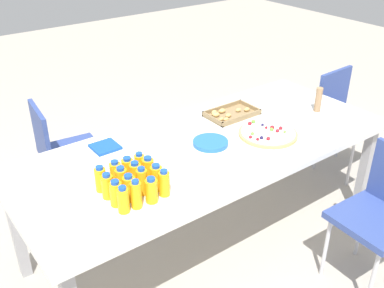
{
  "coord_description": "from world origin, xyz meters",
  "views": [
    {
      "loc": [
        -1.47,
        -1.82,
        2.02
      ],
      "look_at": [
        -0.1,
        0.03,
        0.75
      ],
      "focal_mm": 41.96,
      "sensor_mm": 36.0,
      "label": 1
    }
  ],
  "objects_px": {
    "juice_bottle_0": "(123,200)",
    "juice_bottle_2": "(151,190)",
    "chair_end": "(343,113)",
    "juice_bottle_5": "(129,188)",
    "fruit_pizza": "(268,133)",
    "party_table": "(208,152)",
    "plate_stack": "(211,143)",
    "juice_bottle_10": "(135,175)",
    "snack_tray": "(230,114)",
    "juice_bottle_8": "(107,186)",
    "juice_bottle_4": "(116,194)",
    "juice_bottle_14": "(128,170)",
    "juice_bottle_6": "(142,181)",
    "juice_bottle_12": "(101,179)",
    "juice_bottle_13": "(116,174)",
    "juice_bottle_3": "(164,183)",
    "juice_bottle_1": "(136,195)",
    "juice_bottle_9": "(121,180)",
    "cardboard_tube": "(318,100)",
    "chair_near_right": "(384,208)",
    "juice_bottle_7": "(156,178)",
    "juice_bottle_15": "(140,165)",
    "chair_far_left": "(61,149)",
    "juice_bottle_11": "(148,170)",
    "napkin_stack": "(105,147)"
  },
  "relations": [
    {
      "from": "fruit_pizza",
      "to": "napkin_stack",
      "type": "relative_size",
      "value": 2.42
    },
    {
      "from": "juice_bottle_14",
      "to": "juice_bottle_0",
      "type": "bearing_deg",
      "value": -123.89
    },
    {
      "from": "juice_bottle_1",
      "to": "juice_bottle_3",
      "type": "distance_m",
      "value": 0.16
    },
    {
      "from": "juice_bottle_3",
      "to": "juice_bottle_7",
      "type": "distance_m",
      "value": 0.06
    },
    {
      "from": "juice_bottle_2",
      "to": "juice_bottle_15",
      "type": "relative_size",
      "value": 0.97
    },
    {
      "from": "juice_bottle_3",
      "to": "juice_bottle_10",
      "type": "bearing_deg",
      "value": 117.3
    },
    {
      "from": "party_table",
      "to": "juice_bottle_6",
      "type": "relative_size",
      "value": 15.55
    },
    {
      "from": "juice_bottle_4",
      "to": "plate_stack",
      "type": "height_order",
      "value": "juice_bottle_4"
    },
    {
      "from": "juice_bottle_0",
      "to": "juice_bottle_2",
      "type": "height_order",
      "value": "juice_bottle_0"
    },
    {
      "from": "juice_bottle_1",
      "to": "cardboard_tube",
      "type": "relative_size",
      "value": 0.88
    },
    {
      "from": "juice_bottle_7",
      "to": "fruit_pizza",
      "type": "xyz_separation_m",
      "value": [
        0.87,
        0.08,
        -0.05
      ]
    },
    {
      "from": "chair_near_right",
      "to": "juice_bottle_5",
      "type": "height_order",
      "value": "juice_bottle_5"
    },
    {
      "from": "juice_bottle_12",
      "to": "juice_bottle_13",
      "type": "xyz_separation_m",
      "value": [
        0.08,
        -0.0,
        0.0
      ]
    },
    {
      "from": "party_table",
      "to": "cardboard_tube",
      "type": "xyz_separation_m",
      "value": [
        0.89,
        -0.08,
        0.14
      ]
    },
    {
      "from": "chair_near_right",
      "to": "juice_bottle_3",
      "type": "xyz_separation_m",
      "value": [
        -1.08,
        0.56,
        0.3
      ]
    },
    {
      "from": "juice_bottle_5",
      "to": "fruit_pizza",
      "type": "xyz_separation_m",
      "value": [
        1.02,
        0.08,
        -0.05
      ]
    },
    {
      "from": "juice_bottle_15",
      "to": "juice_bottle_0",
      "type": "bearing_deg",
      "value": -134.72
    },
    {
      "from": "juice_bottle_8",
      "to": "juice_bottle_1",
      "type": "bearing_deg",
      "value": -64.71
    },
    {
      "from": "party_table",
      "to": "plate_stack",
      "type": "distance_m",
      "value": 0.07
    },
    {
      "from": "juice_bottle_4",
      "to": "juice_bottle_6",
      "type": "distance_m",
      "value": 0.15
    },
    {
      "from": "juice_bottle_1",
      "to": "juice_bottle_9",
      "type": "relative_size",
      "value": 1.04
    },
    {
      "from": "plate_stack",
      "to": "chair_near_right",
      "type": "bearing_deg",
      "value": -54.96
    },
    {
      "from": "juice_bottle_14",
      "to": "juice_bottle_6",
      "type": "bearing_deg",
      "value": -90.36
    },
    {
      "from": "juice_bottle_1",
      "to": "juice_bottle_10",
      "type": "distance_m",
      "value": 0.18
    },
    {
      "from": "juice_bottle_5",
      "to": "juice_bottle_9",
      "type": "xyz_separation_m",
      "value": [
        0.0,
        0.08,
        0.0
      ]
    },
    {
      "from": "juice_bottle_0",
      "to": "juice_bottle_7",
      "type": "distance_m",
      "value": 0.23
    },
    {
      "from": "snack_tray",
      "to": "juice_bottle_11",
      "type": "bearing_deg",
      "value": -157.52
    },
    {
      "from": "juice_bottle_9",
      "to": "juice_bottle_11",
      "type": "height_order",
      "value": "juice_bottle_11"
    },
    {
      "from": "chair_near_right",
      "to": "juice_bottle_15",
      "type": "distance_m",
      "value": 1.37
    },
    {
      "from": "juice_bottle_0",
      "to": "juice_bottle_12",
      "type": "relative_size",
      "value": 1.0
    },
    {
      "from": "chair_end",
      "to": "juice_bottle_5",
      "type": "relative_size",
      "value": 5.87
    },
    {
      "from": "juice_bottle_10",
      "to": "snack_tray",
      "type": "relative_size",
      "value": 0.42
    },
    {
      "from": "juice_bottle_4",
      "to": "juice_bottle_10",
      "type": "relative_size",
      "value": 0.95
    },
    {
      "from": "juice_bottle_4",
      "to": "juice_bottle_6",
      "type": "xyz_separation_m",
      "value": [
        0.15,
        0.01,
        0.01
      ]
    },
    {
      "from": "juice_bottle_14",
      "to": "chair_end",
      "type": "bearing_deg",
      "value": 3.94
    },
    {
      "from": "chair_far_left",
      "to": "juice_bottle_1",
      "type": "xyz_separation_m",
      "value": [
        -0.06,
        -1.16,
        0.3
      ]
    },
    {
      "from": "juice_bottle_8",
      "to": "juice_bottle_0",
      "type": "bearing_deg",
      "value": -87.59
    },
    {
      "from": "juice_bottle_5",
      "to": "chair_end",
      "type": "bearing_deg",
      "value": 7.86
    },
    {
      "from": "juice_bottle_12",
      "to": "juice_bottle_13",
      "type": "distance_m",
      "value": 0.08
    },
    {
      "from": "chair_end",
      "to": "juice_bottle_0",
      "type": "xyz_separation_m",
      "value": [
        -2.17,
        -0.36,
        0.3
      ]
    },
    {
      "from": "juice_bottle_4",
      "to": "juice_bottle_13",
      "type": "relative_size",
      "value": 0.95
    },
    {
      "from": "chair_end",
      "to": "juice_bottle_4",
      "type": "distance_m",
      "value": 2.21
    },
    {
      "from": "juice_bottle_6",
      "to": "juice_bottle_3",
      "type": "bearing_deg",
      "value": -42.95
    },
    {
      "from": "juice_bottle_6",
      "to": "juice_bottle_15",
      "type": "xyz_separation_m",
      "value": [
        0.07,
        0.14,
        -0.01
      ]
    },
    {
      "from": "juice_bottle_5",
      "to": "juice_bottle_2",
      "type": "bearing_deg",
      "value": -44.41
    },
    {
      "from": "party_table",
      "to": "juice_bottle_7",
      "type": "height_order",
      "value": "juice_bottle_7"
    },
    {
      "from": "juice_bottle_1",
      "to": "juice_bottle_9",
      "type": "bearing_deg",
      "value": 88.07
    },
    {
      "from": "juice_bottle_1",
      "to": "juice_bottle_7",
      "type": "xyz_separation_m",
      "value": [
        0.16,
        0.07,
        -0.0
      ]
    },
    {
      "from": "chair_end",
      "to": "juice_bottle_3",
      "type": "distance_m",
      "value": 2.0
    },
    {
      "from": "plate_stack",
      "to": "juice_bottle_7",
      "type": "bearing_deg",
      "value": -158.32
    }
  ]
}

